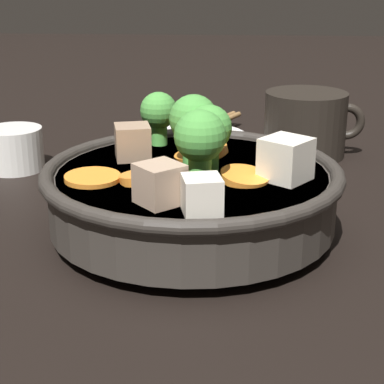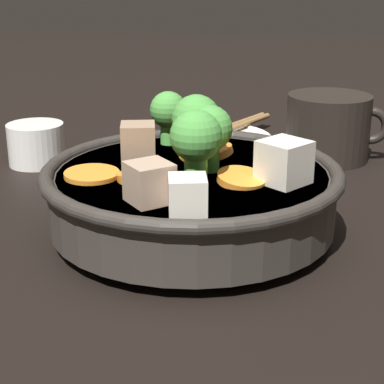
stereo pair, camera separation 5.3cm
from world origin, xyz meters
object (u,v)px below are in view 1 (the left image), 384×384
stirfry_bowl (192,187)px  tea_cup (14,149)px  side_saucer (193,140)px  chopsticks_pair (193,132)px  dark_mug (306,124)px

stirfry_bowl → tea_cup: bearing=141.5°
side_saucer → chopsticks_pair: bearing=0.0°
tea_cup → dark_mug: 0.33m
stirfry_bowl → tea_cup: size_ratio=3.92×
dark_mug → chopsticks_pair: dark_mug is taller
stirfry_bowl → dark_mug: bearing=63.4°
tea_cup → stirfry_bowl: bearing=-38.5°
side_saucer → dark_mug: bearing=-14.2°
chopsticks_pair → stirfry_bowl: bearing=-86.8°
side_saucer → tea_cup: (-0.19, -0.11, 0.02)m
stirfry_bowl → chopsticks_pair: (-0.02, 0.27, -0.02)m
dark_mug → stirfry_bowl: bearing=-116.6°
tea_cup → chopsticks_pair: 0.22m
stirfry_bowl → dark_mug: 0.26m
side_saucer → chopsticks_pair: chopsticks_pair is taller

